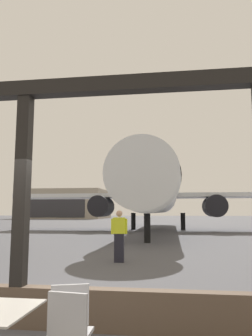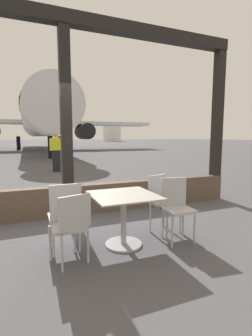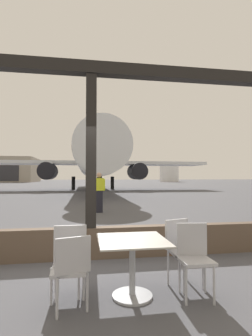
# 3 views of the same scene
# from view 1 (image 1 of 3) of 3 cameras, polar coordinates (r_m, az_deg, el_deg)

# --- Properties ---
(ground_plane) EXTENTS (220.00, 220.00, 0.00)m
(ground_plane) POSITION_cam_1_polar(r_m,az_deg,el_deg) (44.91, 5.10, -9.82)
(ground_plane) COLOR #4C4C51
(window_frame) EXTENTS (7.45, 0.24, 3.77)m
(window_frame) POSITION_cam_1_polar(r_m,az_deg,el_deg) (5.36, -17.95, -10.53)
(window_frame) COLOR brown
(window_frame) RESTS_ON ground
(cafe_chair_window_left) EXTENTS (0.49, 0.49, 0.92)m
(cafe_chair_window_left) POSITION_cam_1_polar(r_m,az_deg,el_deg) (3.73, -9.79, -25.19)
(cafe_chair_window_left) COLOR #B2B2B7
(cafe_chair_window_left) RESTS_ON ground
(airplane) EXTENTS (27.09, 31.32, 10.40)m
(airplane) POSITION_cam_1_polar(r_m,az_deg,el_deg) (30.29, 5.37, -4.24)
(airplane) COLOR silver
(airplane) RESTS_ON ground
(ground_crew_worker) EXTENTS (0.54, 0.25, 1.74)m
(ground_crew_worker) POSITION_cam_1_polar(r_m,az_deg,el_deg) (11.38, -1.20, -11.64)
(ground_crew_worker) COLOR black
(ground_crew_worker) RESTS_ON ground
(distant_hangar) EXTENTS (22.04, 17.12, 7.59)m
(distant_hangar) POSITION_cam_1_polar(r_m,az_deg,el_deg) (91.14, -10.50, -6.25)
(distant_hangar) COLOR #9E9384
(distant_hangar) RESTS_ON ground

